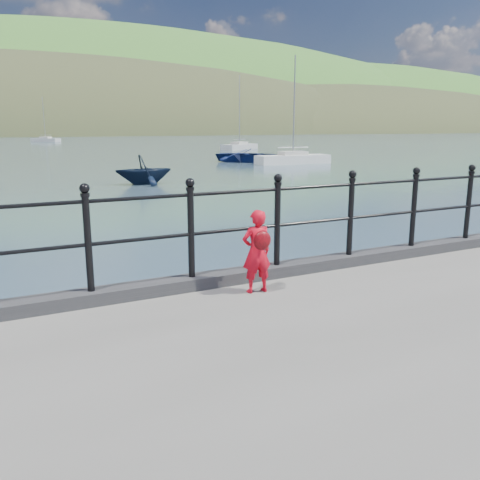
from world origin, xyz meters
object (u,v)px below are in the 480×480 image
railing (236,218)px  sailboat_deep (46,140)px  child (257,251)px  sailboat_far (239,147)px  launch_navy (144,170)px  sailboat_near (293,160)px  launch_blue (248,155)px

railing → sailboat_deep: (9.39, 101.54, -1.48)m
child → sailboat_far: bearing=-112.3°
launch_navy → railing: bearing=167.9°
launch_navy → child: bearing=168.3°
sailboat_deep → sailboat_near: 73.20m
child → railing: bearing=-81.8°
launch_blue → sailboat_near: sailboat_near is taller
railing → sailboat_far: bearing=62.9°
launch_blue → railing: bearing=-162.3°
railing → launch_blue: bearing=61.8°
launch_blue → sailboat_far: sailboat_far is taller
sailboat_far → sailboat_near: size_ratio=1.11×
launch_blue → sailboat_near: (2.21, -3.53, -0.21)m
child → launch_navy: (4.75, 20.60, -0.75)m
child → sailboat_near: sailboat_near is taller
launch_blue → child: bearing=-161.9°
sailboat_far → railing: bearing=-149.8°
sailboat_deep → railing: bearing=-48.6°
launch_blue → launch_navy: size_ratio=1.85×
railing → launch_blue: (17.50, 32.60, -1.27)m
sailboat_far → child: bearing=-149.6°
railing → sailboat_near: (19.71, 29.07, -1.48)m
launch_blue → sailboat_deep: 69.42m
sailboat_near → launch_blue: bearing=123.9°
railing → sailboat_far: sailboat_far is taller
launch_blue → sailboat_near: 4.17m
railing → launch_navy: size_ratio=6.28×
railing → sailboat_deep: sailboat_deep is taller
sailboat_near → sailboat_far: bearing=74.3°
sailboat_deep → sailboat_far: size_ratio=0.92×
launch_navy → sailboat_deep: (4.61, 81.43, -0.42)m
sailboat_deep → child: bearing=-48.6°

